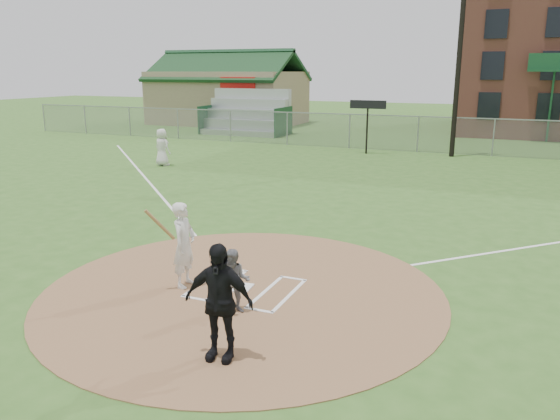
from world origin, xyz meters
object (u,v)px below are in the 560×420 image
at_px(home_plate, 239,287).
at_px(catcher, 234,281).
at_px(ondeck_player, 162,147).
at_px(umpire, 219,302).
at_px(batter_at_plate, 184,245).

relative_size(home_plate, catcher, 0.40).
xyz_separation_m(home_plate, ondeck_player, (-10.52, 12.38, 0.86)).
distance_m(home_plate, catcher, 1.33).
distance_m(umpire, batter_at_plate, 3.22).
height_order(home_plate, catcher, catcher).
xyz_separation_m(catcher, umpire, (0.57, -1.60, 0.34)).
height_order(catcher, batter_at_plate, batter_at_plate).
bearing_deg(umpire, catcher, 102.61).
height_order(umpire, batter_at_plate, umpire).
distance_m(catcher, umpire, 1.73).
height_order(catcher, umpire, umpire).
bearing_deg(catcher, batter_at_plate, 131.53).
xyz_separation_m(umpire, batter_at_plate, (-2.17, 2.38, -0.04)).
height_order(home_plate, ondeck_player, ondeck_player).
xyz_separation_m(home_plate, batter_at_plate, (-1.14, -0.31, 0.91)).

